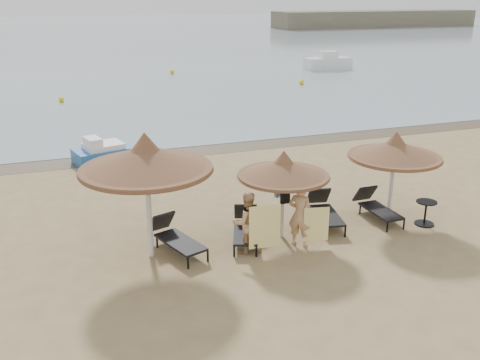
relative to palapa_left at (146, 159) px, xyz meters
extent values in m
plane|color=#9C8354|center=(2.83, -0.52, -2.58)|extent=(160.00, 160.00, 0.00)
cube|color=gray|center=(2.83, 79.48, -2.56)|extent=(200.00, 140.00, 0.03)
cube|color=brown|center=(2.83, 8.88, -2.58)|extent=(200.00, 1.60, 0.01)
cube|color=#6E654B|center=(57.83, 79.48, -1.08)|extent=(40.00, 8.00, 3.00)
cube|color=white|center=(20.83, 29.48, -2.08)|extent=(4.00, 1.60, 1.00)
cube|color=white|center=(20.83, 29.48, -1.33)|extent=(1.50, 1.00, 0.60)
cylinder|color=silver|center=(0.00, 0.00, -1.40)|extent=(0.14, 0.14, 2.37)
cone|color=brown|center=(0.00, 0.00, 0.03)|extent=(3.27, 3.27, 0.62)
cone|color=brown|center=(0.00, 0.00, 0.41)|extent=(0.79, 0.79, 0.51)
cylinder|color=brown|center=(0.00, 0.00, -0.26)|extent=(3.20, 3.20, 0.11)
cylinder|color=silver|center=(3.59, -0.05, -1.68)|extent=(0.10, 0.10, 1.79)
cone|color=brown|center=(3.59, -0.05, -0.60)|extent=(2.48, 2.48, 0.47)
cone|color=brown|center=(3.59, -0.05, -0.32)|extent=(0.60, 0.60, 0.38)
cylinder|color=brown|center=(3.59, -0.05, -0.82)|extent=(2.43, 2.43, 0.09)
cylinder|color=silver|center=(7.09, 0.05, -1.61)|extent=(0.11, 0.11, 1.94)
cone|color=brown|center=(7.09, 0.05, -0.44)|extent=(2.67, 2.67, 0.51)
cone|color=brown|center=(7.09, 0.05, -0.14)|extent=(0.65, 0.65, 0.42)
cylinder|color=brown|center=(7.09, 0.05, -0.68)|extent=(2.62, 2.62, 0.09)
cylinder|color=black|center=(0.71, -0.99, -2.43)|extent=(0.05, 0.05, 0.29)
cylinder|color=black|center=(1.26, -0.79, -2.43)|extent=(0.05, 0.05, 0.29)
cylinder|color=black|center=(0.23, 0.40, -2.43)|extent=(0.05, 0.05, 0.29)
cylinder|color=black|center=(0.78, 0.60, -2.43)|extent=(0.05, 0.05, 0.29)
cube|color=black|center=(0.73, -0.15, -2.25)|extent=(1.13, 1.70, 0.06)
cube|color=black|center=(0.42, 0.73, -2.00)|extent=(0.76, 0.63, 0.60)
cylinder|color=black|center=(1.97, -0.75, -2.44)|extent=(0.05, 0.05, 0.28)
cylinder|color=black|center=(2.50, -0.95, -2.44)|extent=(0.05, 0.05, 0.28)
cylinder|color=black|center=(2.46, 0.57, -2.44)|extent=(0.05, 0.05, 0.28)
cylinder|color=black|center=(2.98, 0.37, -2.44)|extent=(0.05, 0.05, 0.28)
cube|color=black|center=(2.50, -0.14, -2.27)|extent=(1.10, 1.63, 0.06)
cube|color=black|center=(2.80, 0.69, -2.03)|extent=(0.73, 0.61, 0.57)
cylinder|color=black|center=(4.64, -0.55, -2.43)|extent=(0.05, 0.05, 0.29)
cylinder|color=black|center=(5.22, -0.67, -2.43)|extent=(0.05, 0.05, 0.29)
cylinder|color=black|center=(4.93, 0.88, -2.43)|extent=(0.05, 0.05, 0.29)
cylinder|color=black|center=(5.50, 0.77, -2.43)|extent=(0.05, 0.05, 0.29)
cube|color=black|center=(5.08, 0.16, -2.26)|extent=(0.94, 1.66, 0.06)
cube|color=black|center=(5.26, 1.06, -2.00)|extent=(0.72, 0.56, 0.59)
cylinder|color=black|center=(6.48, -0.78, -2.44)|extent=(0.05, 0.05, 0.28)
cylinder|color=black|center=(7.04, -0.78, -2.44)|extent=(0.05, 0.05, 0.28)
cylinder|color=black|center=(6.46, 0.61, -2.44)|extent=(0.05, 0.05, 0.28)
cylinder|color=black|center=(7.02, 0.61, -2.44)|extent=(0.05, 0.05, 0.28)
cube|color=black|center=(6.75, -0.04, -2.27)|extent=(0.64, 1.50, 0.06)
cube|color=black|center=(6.74, 0.84, -2.03)|extent=(0.62, 0.43, 0.56)
cylinder|color=black|center=(7.81, -0.68, -2.56)|extent=(0.55, 0.55, 0.04)
cylinder|color=black|center=(7.81, -0.68, -2.23)|extent=(0.06, 0.06, 0.67)
cylinder|color=black|center=(7.81, -0.68, -1.88)|extent=(0.59, 0.59, 0.03)
imported|color=tan|center=(2.37, -0.60, -1.63)|extent=(0.91, 0.62, 1.90)
imported|color=tan|center=(3.81, -0.70, -1.56)|extent=(1.10, 1.09, 2.04)
cube|color=yellow|center=(2.72, -0.95, -1.78)|extent=(0.82, 0.09, 1.15)
cube|color=yellow|center=(4.16, -0.95, -1.93)|extent=(0.67, 0.15, 0.95)
cube|color=silver|center=(3.59, 0.13, -1.27)|extent=(0.33, 0.18, 0.40)
cube|color=black|center=(3.59, -0.21, -1.36)|extent=(0.26, 0.09, 0.36)
cube|color=#1D56A4|center=(-0.28, 8.55, -2.30)|extent=(2.51, 1.85, 0.56)
cube|color=white|center=(-0.28, 8.55, -1.95)|extent=(1.67, 1.45, 0.26)
cube|color=white|center=(-0.68, 8.44, -1.71)|extent=(0.72, 1.02, 0.36)
sphere|color=yellow|center=(-1.48, 21.78, -2.41)|extent=(0.33, 0.33, 0.33)
sphere|color=yellow|center=(7.49, 31.23, -2.40)|extent=(0.36, 0.36, 0.36)
sphere|color=yellow|center=(15.19, 22.89, -2.40)|extent=(0.35, 0.35, 0.35)
camera|label=1|loc=(-1.93, -12.27, 3.78)|focal=40.00mm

